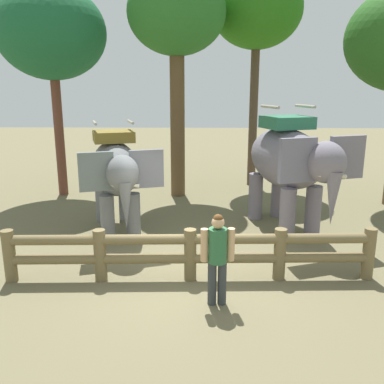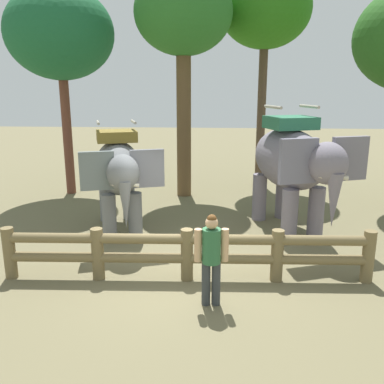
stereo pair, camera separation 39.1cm
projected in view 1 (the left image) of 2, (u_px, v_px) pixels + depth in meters
ground_plane at (190, 277)px, 8.44m from camera, size 60.00×60.00×0.00m
log_fence at (190, 251)px, 8.20m from camera, size 7.29×0.52×1.05m
elephant_near_left at (116, 172)px, 10.64m from camera, size 2.33×3.43×2.87m
elephant_center at (290, 162)px, 10.75m from camera, size 2.68×3.89×3.26m
tourist_woman_in_black at (218, 253)px, 7.18m from camera, size 0.59×0.35×1.66m
tree_far_left at (51, 34)px, 13.49m from camera, size 3.52×3.52×6.88m
tree_back_center at (257, 11)px, 14.70m from camera, size 3.20×3.20×7.68m
tree_deep_back at (177, 17)px, 13.27m from camera, size 3.14×3.14×7.31m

